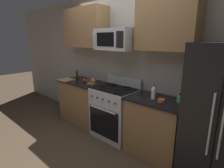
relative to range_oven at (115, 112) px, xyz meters
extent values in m
plane|color=#473828|center=(0.00, -0.67, -0.47)|extent=(16.00, 16.00, 0.00)
cube|color=#9E998E|center=(0.00, 0.36, 0.83)|extent=(8.00, 0.10, 2.60)
cube|color=olive|center=(-0.91, 0.00, -0.03)|extent=(0.99, 0.55, 0.88)
cube|color=black|center=(-0.91, 0.00, 0.42)|extent=(1.03, 0.59, 0.03)
cube|color=#B2B5BA|center=(0.00, 0.00, -0.02)|extent=(0.76, 0.59, 0.91)
cube|color=black|center=(0.00, -0.30, -0.11)|extent=(0.67, 0.01, 0.51)
cylinder|color=#B2B5BA|center=(0.00, -0.33, 0.14)|extent=(0.57, 0.02, 0.02)
cube|color=black|center=(0.00, 0.00, 0.44)|extent=(0.73, 0.53, 0.02)
cube|color=#B2B5BA|center=(0.00, 0.26, 0.53)|extent=(0.76, 0.06, 0.18)
torus|color=black|center=(-0.18, -0.13, 0.46)|extent=(0.17, 0.17, 0.02)
torus|color=black|center=(0.18, -0.13, 0.46)|extent=(0.17, 0.17, 0.02)
torus|color=black|center=(-0.18, 0.12, 0.46)|extent=(0.17, 0.17, 0.02)
torus|color=black|center=(0.18, 0.12, 0.46)|extent=(0.17, 0.17, 0.02)
cylinder|color=#4C4C51|center=(-0.27, -0.31, 0.32)|extent=(0.04, 0.02, 0.04)
cylinder|color=#4C4C51|center=(-0.14, -0.31, 0.32)|extent=(0.04, 0.02, 0.04)
cylinder|color=#4C4C51|center=(0.00, -0.31, 0.32)|extent=(0.04, 0.02, 0.04)
cylinder|color=#4C4C51|center=(0.14, -0.31, 0.32)|extent=(0.04, 0.02, 0.04)
cylinder|color=#4C4C51|center=(0.27, -0.31, 0.32)|extent=(0.04, 0.02, 0.04)
cube|color=olive|center=(0.82, 0.00, -0.03)|extent=(0.83, 0.55, 0.88)
cube|color=black|center=(0.82, 0.00, 0.42)|extent=(0.87, 0.59, 0.03)
cube|color=black|center=(1.68, -0.02, 0.39)|extent=(0.79, 0.66, 1.73)
cube|color=black|center=(1.68, -0.35, 0.39)|extent=(0.01, 0.01, 1.65)
cylinder|color=#B2B5BA|center=(1.63, -0.38, 0.44)|extent=(0.02, 0.02, 0.69)
cylinder|color=#B2B5BA|center=(1.73, -0.38, 0.44)|extent=(0.02, 0.02, 0.69)
cube|color=#B2B5BA|center=(0.00, 0.03, 1.29)|extent=(0.68, 0.40, 0.35)
cube|color=black|center=(-0.06, -0.18, 1.29)|extent=(0.37, 0.01, 0.22)
cube|color=black|center=(0.24, -0.18, 1.29)|extent=(0.14, 0.01, 0.25)
cylinder|color=#B2B5BA|center=(-0.31, -0.20, 1.29)|extent=(0.02, 0.02, 0.25)
cube|color=olive|center=(-0.91, 0.14, 1.51)|extent=(1.02, 0.34, 0.76)
cube|color=olive|center=(0.83, 0.14, 1.51)|extent=(0.86, 0.34, 0.76)
cylinder|color=#59AD66|center=(1.16, 0.13, 0.49)|extent=(0.19, 0.19, 0.11)
cylinder|color=black|center=(1.16, 0.13, 0.50)|extent=(0.15, 0.15, 0.09)
cylinder|color=yellow|center=(1.16, 0.14, 0.58)|extent=(0.06, 0.03, 0.24)
cylinder|color=red|center=(1.12, 0.15, 0.58)|extent=(0.02, 0.03, 0.24)
cylinder|color=blue|center=(1.17, 0.09, 0.60)|extent=(0.06, 0.03, 0.29)
cylinder|color=black|center=(1.16, 0.12, 0.61)|extent=(0.08, 0.07, 0.29)
cone|color=brown|center=(-0.61, -0.01, 0.47)|extent=(0.21, 0.21, 0.07)
torus|color=brown|center=(-0.61, -0.01, 0.50)|extent=(0.21, 0.21, 0.01)
sphere|color=red|center=(-0.60, -0.01, 0.50)|extent=(0.08, 0.08, 0.08)
sphere|color=orange|center=(-0.61, 0.00, 0.50)|extent=(0.07, 0.07, 0.07)
sphere|color=yellow|center=(-0.58, 0.01, 0.50)|extent=(0.08, 0.08, 0.08)
sphere|color=red|center=(-0.80, -0.04, 0.47)|extent=(0.08, 0.08, 0.08)
cube|color=tan|center=(-1.25, -0.17, 0.44)|extent=(0.31, 0.29, 0.02)
cylinder|color=#382314|center=(-1.22, 0.11, 0.51)|extent=(0.05, 0.05, 0.15)
cone|color=#382314|center=(-1.22, 0.11, 0.61)|extent=(0.05, 0.05, 0.04)
cylinder|color=black|center=(-1.22, 0.11, 0.64)|extent=(0.02, 0.02, 0.01)
cylinder|color=silver|center=(0.77, -0.02, 0.51)|extent=(0.07, 0.07, 0.16)
cone|color=silver|center=(0.77, -0.02, 0.61)|extent=(0.06, 0.06, 0.04)
cylinder|color=black|center=(0.77, -0.02, 0.64)|extent=(0.03, 0.03, 0.01)
cylinder|color=#D1662D|center=(0.92, -0.06, 0.45)|extent=(0.11, 0.11, 0.04)
torus|color=#D1662D|center=(0.92, -0.06, 0.47)|extent=(0.11, 0.11, 0.01)
camera|label=1|loc=(1.97, -2.27, 1.29)|focal=28.34mm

